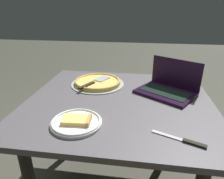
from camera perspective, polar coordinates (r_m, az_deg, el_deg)
dining_table at (r=1.27m, az=1.97°, el=-6.48°), size 1.12×1.02×0.71m
laptop at (r=1.36m, az=15.67°, el=0.70°), size 0.43×0.40×0.21m
pizza_plate at (r=1.00m, az=-10.04°, el=-9.03°), size 0.25×0.25×0.04m
pizza_tray at (r=1.46m, az=-4.13°, el=2.13°), size 0.38×0.38×0.04m
table_knife at (r=0.93m, az=19.76°, el=-13.49°), size 0.22×0.11×0.01m
drink_cup at (r=1.59m, az=17.46°, el=4.25°), size 0.07×0.07×0.10m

